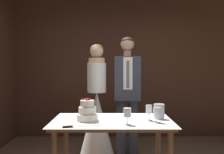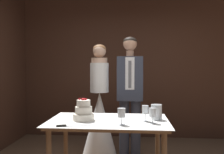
{
  "view_description": "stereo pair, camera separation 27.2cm",
  "coord_description": "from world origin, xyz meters",
  "px_view_note": "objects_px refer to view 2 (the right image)",
  "views": [
    {
      "loc": [
        -0.23,
        -2.55,
        1.38
      ],
      "look_at": [
        -0.23,
        0.7,
        1.24
      ],
      "focal_mm": 40.0,
      "sensor_mm": 36.0,
      "label": 1
    },
    {
      "loc": [
        0.04,
        -2.54,
        1.38
      ],
      "look_at": [
        -0.23,
        0.7,
        1.24
      ],
      "focal_mm": 40.0,
      "sensor_mm": 36.0,
      "label": 2
    }
  ],
  "objects_px": {
    "bride": "(100,116)",
    "cake_table": "(108,128)",
    "wine_glass_far": "(153,113)",
    "wine_glass_near": "(145,110)",
    "hurricane_candle": "(156,112)",
    "wine_glass_middle": "(122,113)",
    "tiered_cake": "(84,112)",
    "groom": "(130,91)",
    "cake_knife": "(71,126)"
  },
  "relations": [
    {
      "from": "cake_table",
      "to": "wine_glass_middle",
      "type": "distance_m",
      "value": 0.34
    },
    {
      "from": "cake_table",
      "to": "wine_glass_near",
      "type": "xyz_separation_m",
      "value": [
        0.41,
        -0.02,
        0.21
      ]
    },
    {
      "from": "wine_glass_far",
      "to": "wine_glass_near",
      "type": "bearing_deg",
      "value": 125.78
    },
    {
      "from": "cake_knife",
      "to": "wine_glass_middle",
      "type": "height_order",
      "value": "wine_glass_middle"
    },
    {
      "from": "cake_knife",
      "to": "wine_glass_far",
      "type": "distance_m",
      "value": 0.86
    },
    {
      "from": "wine_glass_far",
      "to": "bride",
      "type": "xyz_separation_m",
      "value": [
        -0.71,
        1.09,
        -0.26
      ]
    },
    {
      "from": "cake_knife",
      "to": "groom",
      "type": "xyz_separation_m",
      "value": [
        0.58,
        1.29,
        0.22
      ]
    },
    {
      "from": "bride",
      "to": "tiered_cake",
      "type": "bearing_deg",
      "value": -92.52
    },
    {
      "from": "wine_glass_far",
      "to": "bride",
      "type": "bearing_deg",
      "value": 123.12
    },
    {
      "from": "cake_table",
      "to": "wine_glass_middle",
      "type": "xyz_separation_m",
      "value": [
        0.16,
        -0.21,
        0.21
      ]
    },
    {
      "from": "wine_glass_middle",
      "to": "wine_glass_near",
      "type": "bearing_deg",
      "value": 37.48
    },
    {
      "from": "cake_knife",
      "to": "groom",
      "type": "bearing_deg",
      "value": 48.75
    },
    {
      "from": "hurricane_candle",
      "to": "bride",
      "type": "xyz_separation_m",
      "value": [
        -0.77,
        0.9,
        -0.24
      ]
    },
    {
      "from": "bride",
      "to": "cake_knife",
      "type": "bearing_deg",
      "value": -95.32
    },
    {
      "from": "wine_glass_far",
      "to": "bride",
      "type": "height_order",
      "value": "bride"
    },
    {
      "from": "groom",
      "to": "bride",
      "type": "bearing_deg",
      "value": 179.94
    },
    {
      "from": "tiered_cake",
      "to": "cake_table",
      "type": "bearing_deg",
      "value": 6.92
    },
    {
      "from": "bride",
      "to": "groom",
      "type": "height_order",
      "value": "groom"
    },
    {
      "from": "hurricane_candle",
      "to": "cake_table",
      "type": "bearing_deg",
      "value": -172.31
    },
    {
      "from": "tiered_cake",
      "to": "groom",
      "type": "distance_m",
      "value": 1.13
    },
    {
      "from": "tiered_cake",
      "to": "wine_glass_near",
      "type": "height_order",
      "value": "tiered_cake"
    },
    {
      "from": "cake_table",
      "to": "wine_glass_far",
      "type": "bearing_deg",
      "value": -13.8
    },
    {
      "from": "wine_glass_near",
      "to": "hurricane_candle",
      "type": "xyz_separation_m",
      "value": [
        0.13,
        0.09,
        -0.04
      ]
    },
    {
      "from": "bride",
      "to": "cake_table",
      "type": "bearing_deg",
      "value": -76.65
    },
    {
      "from": "tiered_cake",
      "to": "wine_glass_near",
      "type": "relative_size",
      "value": 1.44
    },
    {
      "from": "wine_glass_near",
      "to": "groom",
      "type": "distance_m",
      "value": 1.01
    },
    {
      "from": "tiered_cake",
      "to": "bride",
      "type": "relative_size",
      "value": 0.15
    },
    {
      "from": "bride",
      "to": "wine_glass_far",
      "type": "bearing_deg",
      "value": -56.88
    },
    {
      "from": "cake_table",
      "to": "bride",
      "type": "bearing_deg",
      "value": 103.35
    },
    {
      "from": "wine_glass_far",
      "to": "groom",
      "type": "relative_size",
      "value": 0.09
    },
    {
      "from": "cake_table",
      "to": "groom",
      "type": "height_order",
      "value": "groom"
    },
    {
      "from": "hurricane_candle",
      "to": "bride",
      "type": "relative_size",
      "value": 0.1
    },
    {
      "from": "groom",
      "to": "cake_table",
      "type": "bearing_deg",
      "value": -103.36
    },
    {
      "from": "tiered_cake",
      "to": "wine_glass_far",
      "type": "relative_size",
      "value": 1.53
    },
    {
      "from": "cake_knife",
      "to": "tiered_cake",
      "type": "bearing_deg",
      "value": 58.15
    },
    {
      "from": "cake_knife",
      "to": "wine_glass_middle",
      "type": "relative_size",
      "value": 2.58
    },
    {
      "from": "cake_table",
      "to": "cake_knife",
      "type": "height_order",
      "value": "cake_knife"
    },
    {
      "from": "wine_glass_near",
      "to": "bride",
      "type": "bearing_deg",
      "value": 122.84
    },
    {
      "from": "groom",
      "to": "cake_knife",
      "type": "bearing_deg",
      "value": -114.24
    },
    {
      "from": "cake_knife",
      "to": "bride",
      "type": "height_order",
      "value": "bride"
    },
    {
      "from": "tiered_cake",
      "to": "hurricane_candle",
      "type": "relative_size",
      "value": 1.47
    },
    {
      "from": "cake_table",
      "to": "wine_glass_near",
      "type": "relative_size",
      "value": 7.72
    },
    {
      "from": "cake_table",
      "to": "cake_knife",
      "type": "xyz_separation_m",
      "value": [
        -0.35,
        -0.32,
        0.1
      ]
    },
    {
      "from": "cake_table",
      "to": "cake_knife",
      "type": "distance_m",
      "value": 0.49
    },
    {
      "from": "tiered_cake",
      "to": "bride",
      "type": "bearing_deg",
      "value": 87.48
    },
    {
      "from": "cake_table",
      "to": "tiered_cake",
      "type": "distance_m",
      "value": 0.33
    },
    {
      "from": "tiered_cake",
      "to": "wine_glass_near",
      "type": "xyz_separation_m",
      "value": [
        0.68,
        0.01,
        0.03
      ]
    },
    {
      "from": "hurricane_candle",
      "to": "tiered_cake",
      "type": "bearing_deg",
      "value": -172.57
    },
    {
      "from": "wine_glass_middle",
      "to": "groom",
      "type": "height_order",
      "value": "groom"
    },
    {
      "from": "cake_table",
      "to": "hurricane_candle",
      "type": "bearing_deg",
      "value": 7.69
    }
  ]
}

